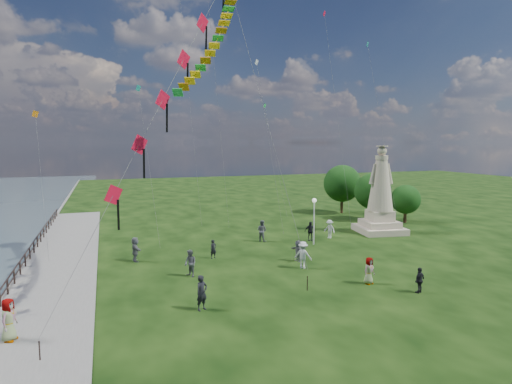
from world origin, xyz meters
name	(u,v)px	position (x,y,z in m)	size (l,w,h in m)	color
waterfront	(31,290)	(-15.24, 8.99, -0.06)	(200.00, 200.00, 1.51)	#374B52
statue	(380,200)	(14.79, 15.79, 3.24)	(4.85, 4.85, 8.58)	beige
lamppost	(314,211)	(6.28, 13.41, 2.95)	(0.38, 0.38, 4.08)	silver
tree_row	(362,188)	(18.17, 24.10, 3.43)	(7.20, 11.99, 6.10)	#382314
person_0	(202,293)	(-6.12, 2.18, 0.95)	(0.69, 0.45, 1.89)	black
person_1	(190,263)	(-5.61, 8.04, 0.90)	(0.88, 0.54, 1.81)	#595960
person_2	(303,255)	(2.29, 7.30, 0.96)	(1.24, 0.64, 1.92)	silver
person_3	(420,280)	(6.60, 0.43, 0.77)	(0.91, 0.46, 1.55)	black
person_4	(369,271)	(4.71, 2.82, 0.86)	(0.84, 0.51, 1.71)	#595960
person_5	(135,249)	(-8.80, 13.10, 0.92)	(1.71, 0.74, 1.85)	#595960
person_6	(213,249)	(-3.07, 11.96, 0.73)	(0.53, 0.35, 1.46)	black
person_7	(262,231)	(2.45, 16.11, 0.97)	(0.94, 0.58, 1.94)	#595960
person_8	(330,229)	(8.84, 15.19, 0.86)	(1.11, 0.57, 1.72)	silver
person_9	(310,231)	(6.67, 14.88, 0.87)	(1.02, 0.52, 1.75)	black
person_10	(9,322)	(-15.00, 1.36, 0.97)	(0.95, 0.58, 1.94)	#595960
person_11	(298,251)	(2.71, 9.05, 0.80)	(1.49, 0.64, 1.61)	#595960
red_kite_train	(182,66)	(-6.51, 4.63, 13.03)	(11.57, 9.35, 20.93)	black
small_kites	(238,83)	(2.76, 24.04, 15.05)	(33.17, 17.10, 27.56)	#158277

